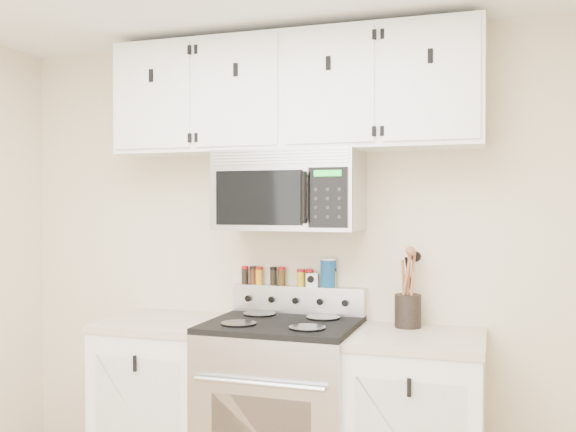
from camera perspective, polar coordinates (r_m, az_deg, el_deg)
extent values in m
cube|color=beige|center=(3.62, 1.08, -3.81)|extent=(3.50, 0.01, 2.50)
cube|color=#B7B7BA|center=(3.48, -0.53, -17.32)|extent=(0.76, 0.65, 0.92)
cube|color=black|center=(3.36, -0.53, -9.61)|extent=(0.76, 0.65, 0.03)
cube|color=#B7B7BA|center=(3.61, 0.92, -7.42)|extent=(0.76, 0.08, 0.15)
cylinder|color=black|center=(3.28, -4.40, -9.52)|extent=(0.18, 0.18, 0.01)
cylinder|color=black|center=(3.16, 1.73, -9.91)|extent=(0.18, 0.18, 0.01)
cylinder|color=black|center=(3.56, -2.54, -8.70)|extent=(0.18, 0.18, 0.01)
cylinder|color=black|center=(3.45, 3.14, -9.00)|extent=(0.18, 0.18, 0.01)
cube|color=white|center=(3.77, -10.80, -16.19)|extent=(0.62, 0.60, 0.88)
cube|color=#B8A98D|center=(3.66, -10.83, -9.30)|extent=(0.64, 0.62, 0.04)
cube|color=white|center=(3.37, 11.42, -18.34)|extent=(0.62, 0.60, 0.88)
cube|color=#B8A98D|center=(3.24, 11.45, -10.65)|extent=(0.64, 0.62, 0.04)
cube|color=#9E9EA3|center=(3.43, 0.18, 2.27)|extent=(0.76, 0.38, 0.42)
cube|color=#B7B7BA|center=(3.26, -0.88, 5.34)|extent=(0.73, 0.01, 0.08)
cube|color=black|center=(3.28, -2.62, 1.63)|extent=(0.47, 0.01, 0.28)
cube|color=black|center=(3.17, 3.57, 1.65)|extent=(0.20, 0.01, 0.30)
cylinder|color=black|center=(3.16, 1.40, 1.65)|extent=(0.03, 0.03, 0.26)
cube|color=white|center=(3.51, 0.31, 10.79)|extent=(2.00, 0.33, 0.62)
cube|color=white|center=(3.65, -12.01, 10.37)|extent=(0.46, 0.01, 0.57)
cube|color=black|center=(3.67, -12.08, 12.11)|extent=(0.02, 0.01, 0.07)
cube|color=white|center=(3.43, -4.63, 10.99)|extent=(0.46, 0.01, 0.57)
cube|color=black|center=(3.45, -4.68, 12.84)|extent=(0.03, 0.01, 0.07)
cube|color=white|center=(3.28, 3.63, 11.48)|extent=(0.46, 0.01, 0.57)
cube|color=black|center=(3.29, 3.60, 13.41)|extent=(0.03, 0.01, 0.07)
cube|color=white|center=(3.19, 12.55, 11.74)|extent=(0.46, 0.01, 0.57)
cube|color=black|center=(3.21, 12.54, 13.73)|extent=(0.02, 0.01, 0.07)
cylinder|color=black|center=(3.40, 10.61, -8.29)|extent=(0.14, 0.14, 0.17)
cylinder|color=brown|center=(3.38, 10.62, -6.11)|extent=(0.02, 0.02, 0.32)
cylinder|color=brown|center=(3.37, 10.98, -5.95)|extent=(0.02, 0.02, 0.34)
cylinder|color=brown|center=(3.40, 10.26, -6.27)|extent=(0.02, 0.02, 0.30)
cylinder|color=black|center=(3.41, 10.86, -6.16)|extent=(0.02, 0.02, 0.31)
cylinder|color=brown|center=(3.36, 10.37, -6.06)|extent=(0.02, 0.02, 0.33)
cube|color=white|center=(3.58, 2.15, -5.68)|extent=(0.07, 0.07, 0.08)
cylinder|color=navy|center=(3.55, 3.60, -5.13)|extent=(0.09, 0.09, 0.15)
cylinder|color=white|center=(3.54, 3.60, -3.84)|extent=(0.09, 0.09, 0.01)
cylinder|color=black|center=(3.71, -3.86, -5.36)|extent=(0.04, 0.04, 0.09)
cylinder|color=#B50D12|center=(3.70, -3.86, -4.57)|extent=(0.04, 0.04, 0.02)
cylinder|color=#42200F|center=(3.69, -3.09, -5.40)|extent=(0.04, 0.04, 0.09)
cylinder|color=black|center=(3.68, -3.09, -4.60)|extent=(0.04, 0.04, 0.02)
cylinder|color=orange|center=(3.67, -2.58, -5.43)|extent=(0.04, 0.04, 0.09)
cylinder|color=#9B180B|center=(3.67, -2.59, -4.65)|extent=(0.04, 0.04, 0.02)
cylinder|color=black|center=(3.64, -1.31, -5.47)|extent=(0.04, 0.04, 0.09)
cylinder|color=black|center=(3.64, -1.31, -4.67)|extent=(0.04, 0.04, 0.02)
cylinder|color=#462F11|center=(3.63, -0.56, -5.48)|extent=(0.04, 0.04, 0.09)
cylinder|color=#A00C10|center=(3.62, -0.56, -4.66)|extent=(0.04, 0.04, 0.02)
cylinder|color=gold|center=(3.59, 1.15, -5.62)|extent=(0.04, 0.04, 0.08)
cylinder|color=maroon|center=(3.59, 1.15, -4.87)|extent=(0.05, 0.05, 0.02)
cylinder|color=black|center=(3.58, 1.93, -5.64)|extent=(0.04, 0.04, 0.08)
cylinder|color=#A70C13|center=(3.57, 1.93, -4.87)|extent=(0.04, 0.04, 0.02)
cylinder|color=#3D230E|center=(3.55, 3.66, -5.62)|extent=(0.04, 0.04, 0.09)
cylinder|color=black|center=(3.54, 3.66, -4.77)|extent=(0.04, 0.04, 0.02)
cylinder|color=gold|center=(3.55, 3.98, -5.64)|extent=(0.04, 0.04, 0.09)
cylinder|color=black|center=(3.54, 3.98, -4.80)|extent=(0.04, 0.04, 0.02)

